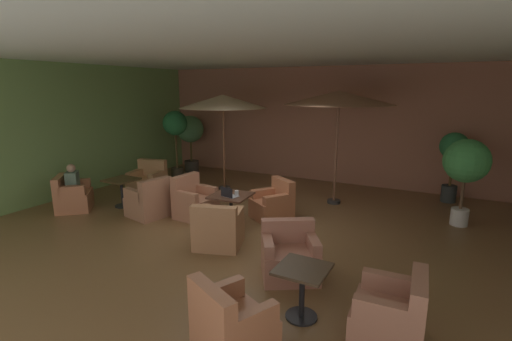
% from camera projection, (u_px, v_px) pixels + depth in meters
% --- Properties ---
extents(ground_plane, '(10.62, 9.32, 0.02)m').
position_uv_depth(ground_plane, '(245.00, 230.00, 7.34)').
color(ground_plane, brown).
extents(wall_back_brick, '(10.62, 0.08, 3.41)m').
position_uv_depth(wall_back_brick, '(319.00, 125.00, 10.96)').
color(wall_back_brick, '#A3674E').
rests_on(wall_back_brick, ground_plane).
extents(wall_left_accent, '(0.08, 9.32, 3.41)m').
position_uv_depth(wall_left_accent, '(65.00, 131.00, 9.32)').
color(wall_left_accent, '#719952').
rests_on(wall_left_accent, ground_plane).
extents(ceiling_slab, '(10.62, 9.32, 0.06)m').
position_uv_depth(ceiling_slab, '(244.00, 51.00, 6.57)').
color(ceiling_slab, silver).
rests_on(ceiling_slab, wall_back_brick).
extents(cafe_table_front_left, '(0.82, 0.82, 0.68)m').
position_uv_depth(cafe_table_front_left, '(231.00, 200.00, 7.42)').
color(cafe_table_front_left, black).
rests_on(cafe_table_front_left, ground_plane).
extents(armchair_front_left_north, '(1.00, 0.98, 0.84)m').
position_uv_depth(armchair_front_left_north, '(218.00, 229.00, 6.51)').
color(armchair_front_left_north, '#AD774F').
rests_on(armchair_front_left_north, ground_plane).
extents(armchair_front_left_east, '(1.02, 1.04, 0.85)m').
position_uv_depth(armchair_front_left_east, '(273.00, 204.00, 7.94)').
color(armchair_front_left_east, '#B16743').
rests_on(armchair_front_left_east, ground_plane).
extents(armchair_front_left_south, '(0.80, 0.83, 0.93)m').
position_uv_depth(armchair_front_left_south, '(194.00, 202.00, 7.99)').
color(armchair_front_left_south, '#A76C4E').
rests_on(armchair_front_left_south, ground_plane).
extents(cafe_table_front_right, '(0.62, 0.62, 0.68)m').
position_uv_depth(cafe_table_front_right, '(302.00, 282.00, 4.44)').
color(cafe_table_front_right, black).
rests_on(cafe_table_front_right, ground_plane).
extents(armchair_front_right_north, '(1.07, 1.04, 0.82)m').
position_uv_depth(armchair_front_right_north, '(290.00, 257.00, 5.48)').
color(armchair_front_right_north, '#A76953').
rests_on(armchair_front_right_north, ground_plane).
extents(armchair_front_right_east, '(0.98, 0.96, 0.85)m').
position_uv_depth(armchair_front_right_east, '(231.00, 327.00, 3.87)').
color(armchair_front_right_east, '#AB6643').
rests_on(armchair_front_right_east, ground_plane).
extents(armchair_front_right_south, '(0.78, 0.80, 0.84)m').
position_uv_depth(armchair_front_right_south, '(391.00, 316.00, 4.05)').
color(armchair_front_right_south, '#A46A52').
rests_on(armchair_front_right_south, ground_plane).
extents(cafe_table_mid_center, '(0.70, 0.70, 0.68)m').
position_uv_depth(cafe_table_mid_center, '(122.00, 186.00, 8.69)').
color(cafe_table_mid_center, black).
rests_on(cafe_table_mid_center, ground_plane).
extents(armchair_mid_center_north, '(1.05, 1.06, 0.82)m').
position_uv_depth(armchair_mid_center_north, '(73.00, 197.00, 8.47)').
color(armchair_mid_center_north, '#AD6744').
rests_on(armchair_mid_center_north, ground_plane).
extents(armchair_mid_center_east, '(0.94, 0.90, 0.90)m').
position_uv_depth(armchair_mid_center_east, '(149.00, 202.00, 8.04)').
color(armchair_mid_center_east, '#A56E51').
rests_on(armchair_mid_center_east, ground_plane).
extents(armchair_mid_center_south, '(0.94, 0.92, 0.89)m').
position_uv_depth(armchair_mid_center_south, '(148.00, 182.00, 9.77)').
color(armchair_mid_center_south, '#AA784B').
rests_on(armchair_mid_center_south, ground_plane).
extents(patio_umbrella_tall_red, '(2.34, 2.34, 2.62)m').
position_uv_depth(patio_umbrella_tall_red, '(223.00, 102.00, 9.70)').
color(patio_umbrella_tall_red, '#2D2D2D').
rests_on(patio_umbrella_tall_red, ground_plane).
extents(patio_umbrella_center_beige, '(2.58, 2.58, 2.73)m').
position_uv_depth(patio_umbrella_center_beige, '(339.00, 98.00, 8.48)').
color(patio_umbrella_center_beige, '#2D2D2D').
rests_on(patio_umbrella_center_beige, ground_plane).
extents(potted_tree_left_corner, '(0.89, 0.89, 1.89)m').
position_uv_depth(potted_tree_left_corner, '(190.00, 133.00, 12.15)').
color(potted_tree_left_corner, '#39352D').
rests_on(potted_tree_left_corner, ground_plane).
extents(potted_tree_mid_left, '(0.88, 0.88, 1.80)m').
position_uv_depth(potted_tree_mid_left, '(466.00, 164.00, 7.32)').
color(potted_tree_mid_left, silver).
rests_on(potted_tree_mid_left, ground_plane).
extents(potted_tree_mid_right, '(0.67, 0.67, 1.74)m').
position_uv_depth(potted_tree_mid_right, '(453.00, 154.00, 8.88)').
color(potted_tree_mid_right, '#313636').
rests_on(potted_tree_mid_right, ground_plane).
extents(potted_tree_right_corner, '(0.73, 0.73, 2.13)m').
position_uv_depth(potted_tree_right_corner, '(175.00, 130.00, 10.84)').
color(potted_tree_right_corner, '#3C3729').
rests_on(potted_tree_right_corner, ground_plane).
extents(patron_blue_shirt, '(0.42, 0.43, 0.66)m').
position_uv_depth(patron_blue_shirt, '(72.00, 180.00, 8.39)').
color(patron_blue_shirt, '#536B58').
rests_on(patron_blue_shirt, ground_plane).
extents(iced_drink_cup, '(0.08, 0.08, 0.11)m').
position_uv_depth(iced_drink_cup, '(237.00, 193.00, 7.31)').
color(iced_drink_cup, white).
rests_on(iced_drink_cup, cafe_table_front_left).
extents(open_laptop, '(0.35, 0.29, 0.20)m').
position_uv_depth(open_laptop, '(229.00, 194.00, 7.24)').
color(open_laptop, '#9EA0A5').
rests_on(open_laptop, cafe_table_front_left).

